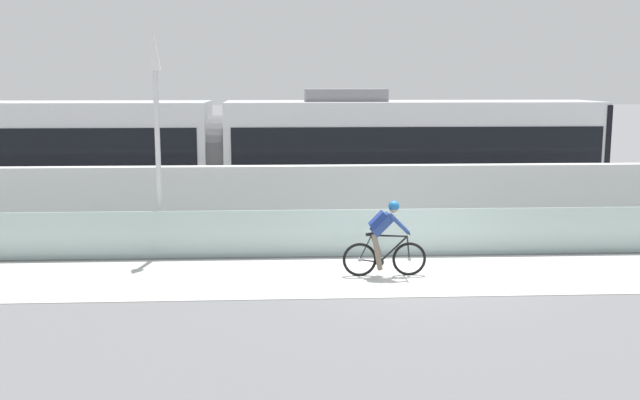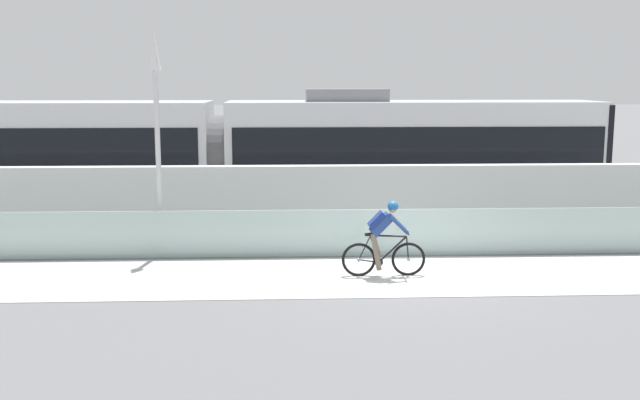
# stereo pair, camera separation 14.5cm
# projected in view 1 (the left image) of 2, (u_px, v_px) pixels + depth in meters

# --- Properties ---
(ground_plane) EXTENTS (200.00, 200.00, 0.00)m
(ground_plane) POSITION_uv_depth(u_px,v_px,m) (411.00, 276.00, 15.69)
(ground_plane) COLOR slate
(bike_path_deck) EXTENTS (32.00, 3.20, 0.01)m
(bike_path_deck) POSITION_uv_depth(u_px,v_px,m) (411.00, 275.00, 15.69)
(bike_path_deck) COLOR beige
(bike_path_deck) RESTS_ON ground
(glass_parapet) EXTENTS (32.00, 0.05, 1.10)m
(glass_parapet) POSITION_uv_depth(u_px,v_px,m) (398.00, 232.00, 17.43)
(glass_parapet) COLOR #ADC6C1
(glass_parapet) RESTS_ON ground
(concrete_barrier_wall) EXTENTS (32.00, 0.36, 1.93)m
(concrete_barrier_wall) POSITION_uv_depth(u_px,v_px,m) (387.00, 202.00, 19.13)
(concrete_barrier_wall) COLOR silver
(concrete_barrier_wall) RESTS_ON ground
(tram_rail_near) EXTENTS (32.00, 0.08, 0.01)m
(tram_rail_near) POSITION_uv_depth(u_px,v_px,m) (374.00, 220.00, 21.73)
(tram_rail_near) COLOR #595654
(tram_rail_near) RESTS_ON ground
(tram_rail_far) EXTENTS (32.00, 0.08, 0.01)m
(tram_rail_far) POSITION_uv_depth(u_px,v_px,m) (369.00, 212.00, 23.15)
(tram_rail_far) COLOR #595654
(tram_rail_far) RESTS_ON ground
(tram) EXTENTS (22.56, 2.54, 3.81)m
(tram) POSITION_uv_depth(u_px,v_px,m) (218.00, 155.00, 21.89)
(tram) COLOR silver
(tram) RESTS_ON ground
(cyclist_on_bike) EXTENTS (1.77, 0.58, 1.61)m
(cyclist_on_bike) POSITION_uv_depth(u_px,v_px,m) (384.00, 239.00, 15.53)
(cyclist_on_bike) COLOR black
(cyclist_on_bike) RESTS_ON ground
(lamp_post_antenna) EXTENTS (0.28, 0.28, 5.20)m
(lamp_post_antenna) POSITION_uv_depth(u_px,v_px,m) (157.00, 115.00, 16.98)
(lamp_post_antenna) COLOR gray
(lamp_post_antenna) RESTS_ON ground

